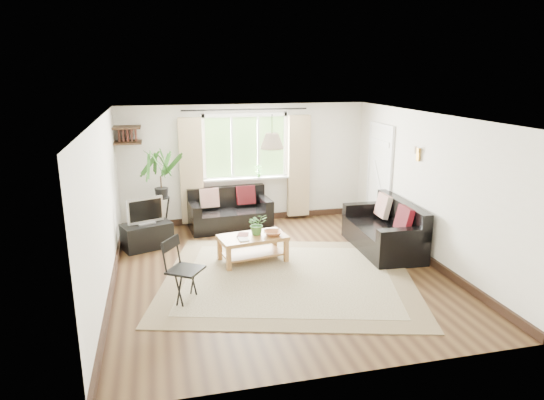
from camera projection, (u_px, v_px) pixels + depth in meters
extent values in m
plane|color=black|center=(278.00, 271.00, 7.59)|extent=(5.50, 5.50, 0.00)
plane|color=white|center=(278.00, 117.00, 6.97)|extent=(5.50, 5.50, 0.00)
cube|color=silver|center=(245.00, 164.00, 9.86)|extent=(5.00, 0.02, 2.40)
cube|color=silver|center=(347.00, 267.00, 4.70)|extent=(5.00, 0.02, 2.40)
cube|color=silver|center=(104.00, 208.00, 6.72)|extent=(0.02, 5.50, 2.40)
cube|color=silver|center=(428.00, 188.00, 7.84)|extent=(0.02, 5.50, 2.40)
cube|color=#BEB393|center=(288.00, 277.00, 7.33)|extent=(4.41, 4.04, 0.02)
cube|color=silver|center=(379.00, 178.00, 9.48)|extent=(0.06, 0.96, 2.06)
imported|color=#396E2C|center=(257.00, 224.00, 7.90)|extent=(0.36, 0.33, 0.35)
imported|color=#9D5C36|center=(273.00, 233.00, 7.89)|extent=(0.33, 0.33, 0.07)
imported|color=silver|center=(238.00, 239.00, 7.67)|extent=(0.16, 0.22, 0.02)
imported|color=#542821|center=(238.00, 235.00, 7.89)|extent=(0.24, 0.27, 0.02)
cube|color=black|center=(147.00, 236.00, 8.54)|extent=(0.94, 0.73, 0.45)
imported|color=#2D6023|center=(258.00, 171.00, 9.84)|extent=(0.14, 0.10, 0.27)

